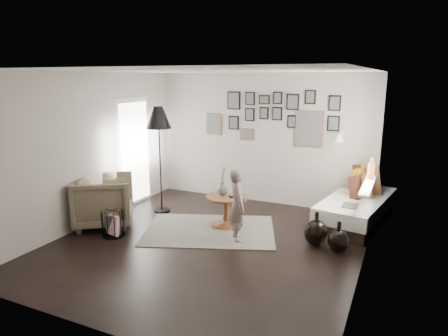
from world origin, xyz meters
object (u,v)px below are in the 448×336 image
at_px(floor_lamp, 159,122).
at_px(vase, 223,187).
at_px(pedestal_table, 227,212).
at_px(armchair, 104,201).
at_px(magazine_basket, 113,224).
at_px(daybed, 358,203).
at_px(demijohn_small, 338,241).
at_px(demijohn_large, 316,233).
at_px(child, 237,205).

bearing_deg(floor_lamp, vase, -7.46).
xyz_separation_m(pedestal_table, armchair, (-1.94, -0.82, 0.19)).
bearing_deg(magazine_basket, daybed, 34.13).
bearing_deg(magazine_basket, demijohn_small, 14.36).
bearing_deg(daybed, pedestal_table, -139.25).
xyz_separation_m(pedestal_table, demijohn_small, (1.92, -0.29, -0.07)).
relative_size(pedestal_table, demijohn_large, 1.29).
height_order(pedestal_table, floor_lamp, floor_lamp).
bearing_deg(magazine_basket, child, 20.23).
distance_m(vase, floor_lamp, 1.73).
height_order(daybed, demijohn_small, daybed).
relative_size(magazine_basket, demijohn_small, 0.88).
xyz_separation_m(pedestal_table, floor_lamp, (-1.46, 0.20, 1.47)).
xyz_separation_m(pedestal_table, child, (0.40, -0.47, 0.32)).
height_order(vase, armchair, vase).
distance_m(demijohn_large, demijohn_small, 0.37).
bearing_deg(daybed, child, -124.10).
bearing_deg(armchair, floor_lamp, -59.83).
bearing_deg(demijohn_large, floor_lamp, 173.00).
height_order(pedestal_table, child, child).
bearing_deg(child, magazine_basket, 73.67).
bearing_deg(vase, floor_lamp, 172.54).
height_order(floor_lamp, magazine_basket, floor_lamp).
bearing_deg(daybed, floor_lamp, -154.06).
height_order(vase, magazine_basket, vase).
relative_size(armchair, demijohn_large, 1.80).
bearing_deg(pedestal_table, armchair, -156.98).
xyz_separation_m(daybed, demijohn_small, (-0.09, -1.49, -0.14)).
bearing_deg(child, vase, 7.71).
bearing_deg(vase, armchair, -155.59).
height_order(magazine_basket, demijohn_large, demijohn_large).
relative_size(armchair, child, 0.84).
height_order(vase, demijohn_small, vase).
relative_size(daybed, demijohn_large, 4.09).
distance_m(vase, demijohn_large, 1.73).
distance_m(pedestal_table, daybed, 2.34).
relative_size(pedestal_table, daybed, 0.32).
xyz_separation_m(armchair, magazine_basket, (0.45, -0.34, -0.23)).
bearing_deg(child, demijohn_small, -119.91).
bearing_deg(magazine_basket, armchair, 143.13).
bearing_deg(pedestal_table, vase, 165.96).
height_order(armchair, demijohn_small, armchair).
distance_m(magazine_basket, child, 2.04).
relative_size(daybed, child, 1.91).
distance_m(pedestal_table, demijohn_large, 1.58).
xyz_separation_m(daybed, floor_lamp, (-3.46, -1.00, 1.39)).
relative_size(vase, child, 0.43).
xyz_separation_m(armchair, demijohn_large, (3.51, 0.65, -0.23)).
bearing_deg(demijohn_small, child, -173.35).
xyz_separation_m(floor_lamp, demijohn_large, (3.03, -0.37, -1.51)).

